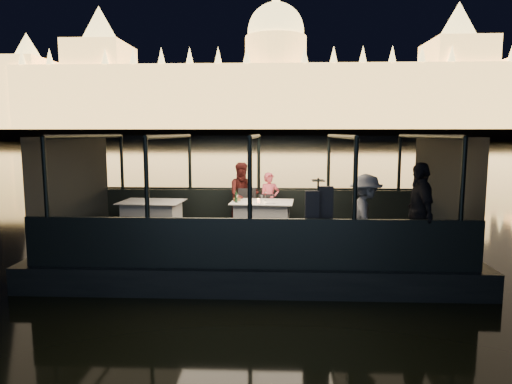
{
  "coord_description": "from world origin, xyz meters",
  "views": [
    {
      "loc": [
        0.45,
        -9.78,
        2.88
      ],
      "look_at": [
        0.0,
        0.4,
        1.55
      ],
      "focal_mm": 32.0,
      "sensor_mm": 36.0,
      "label": 1
    }
  ],
  "objects_px": {
    "coat_stand": "(318,216)",
    "passenger_dark": "(419,218)",
    "chair_port_left": "(246,211)",
    "wine_bottle": "(236,196)",
    "person_woman_coral": "(270,198)",
    "passenger_stripe": "(365,216)",
    "person_man_maroon": "(243,198)",
    "dining_table_aft": "(152,217)",
    "chair_port_right": "(266,211)",
    "dining_table_central": "(262,217)"
  },
  "relations": [
    {
      "from": "dining_table_aft",
      "to": "coat_stand",
      "type": "xyz_separation_m",
      "value": [
        3.69,
        -2.53,
        0.51
      ]
    },
    {
      "from": "dining_table_central",
      "to": "dining_table_aft",
      "type": "relative_size",
      "value": 1.0
    },
    {
      "from": "chair_port_left",
      "to": "wine_bottle",
      "type": "relative_size",
      "value": 3.33
    },
    {
      "from": "passenger_dark",
      "to": "wine_bottle",
      "type": "height_order",
      "value": "passenger_dark"
    },
    {
      "from": "chair_port_right",
      "to": "passenger_stripe",
      "type": "distance_m",
      "value": 3.32
    },
    {
      "from": "chair_port_right",
      "to": "chair_port_left",
      "type": "bearing_deg",
      "value": -177.11
    },
    {
      "from": "coat_stand",
      "to": "passenger_stripe",
      "type": "distance_m",
      "value": 0.98
    },
    {
      "from": "dining_table_aft",
      "to": "person_woman_coral",
      "type": "distance_m",
      "value": 2.92
    },
    {
      "from": "person_man_maroon",
      "to": "passenger_stripe",
      "type": "bearing_deg",
      "value": -65.65
    },
    {
      "from": "dining_table_aft",
      "to": "passenger_dark",
      "type": "distance_m",
      "value": 6.02
    },
    {
      "from": "dining_table_aft",
      "to": "dining_table_central",
      "type": "bearing_deg",
      "value": 1.46
    },
    {
      "from": "dining_table_aft",
      "to": "passenger_dark",
      "type": "height_order",
      "value": "passenger_dark"
    },
    {
      "from": "passenger_stripe",
      "to": "person_man_maroon",
      "type": "bearing_deg",
      "value": 38.48
    },
    {
      "from": "coat_stand",
      "to": "chair_port_right",
      "type": "bearing_deg",
      "value": 107.76
    },
    {
      "from": "dining_table_central",
      "to": "person_man_maroon",
      "type": "bearing_deg",
      "value": 124.95
    },
    {
      "from": "coat_stand",
      "to": "wine_bottle",
      "type": "height_order",
      "value": "coat_stand"
    },
    {
      "from": "person_woman_coral",
      "to": "wine_bottle",
      "type": "xyz_separation_m",
      "value": [
        -0.76,
        -0.89,
        0.17
      ]
    },
    {
      "from": "chair_port_left",
      "to": "coat_stand",
      "type": "relative_size",
      "value": 0.62
    },
    {
      "from": "coat_stand",
      "to": "person_man_maroon",
      "type": "relative_size",
      "value": 0.97
    },
    {
      "from": "chair_port_right",
      "to": "passenger_stripe",
      "type": "xyz_separation_m",
      "value": [
        1.89,
        -2.7,
        0.4
      ]
    },
    {
      "from": "dining_table_aft",
      "to": "passenger_stripe",
      "type": "relative_size",
      "value": 0.89
    },
    {
      "from": "person_man_maroon",
      "to": "passenger_stripe",
      "type": "distance_m",
      "value": 3.87
    },
    {
      "from": "dining_table_aft",
      "to": "wine_bottle",
      "type": "relative_size",
      "value": 4.91
    },
    {
      "from": "chair_port_left",
      "to": "passenger_stripe",
      "type": "bearing_deg",
      "value": -59.73
    },
    {
      "from": "dining_table_central",
      "to": "passenger_stripe",
      "type": "bearing_deg",
      "value": -48.6
    },
    {
      "from": "passenger_stripe",
      "to": "coat_stand",
      "type": "bearing_deg",
      "value": 109.62
    },
    {
      "from": "passenger_dark",
      "to": "dining_table_central",
      "type": "bearing_deg",
      "value": -129.89
    },
    {
      "from": "dining_table_central",
      "to": "chair_port_left",
      "type": "relative_size",
      "value": 1.47
    },
    {
      "from": "dining_table_central",
      "to": "chair_port_right",
      "type": "distance_m",
      "value": 0.46
    },
    {
      "from": "dining_table_central",
      "to": "person_woman_coral",
      "type": "height_order",
      "value": "person_woman_coral"
    },
    {
      "from": "coat_stand",
      "to": "passenger_dark",
      "type": "xyz_separation_m",
      "value": [
        1.86,
        0.23,
        -0.05
      ]
    },
    {
      "from": "dining_table_aft",
      "to": "passenger_dark",
      "type": "bearing_deg",
      "value": -22.54
    },
    {
      "from": "chair_port_left",
      "to": "coat_stand",
      "type": "height_order",
      "value": "coat_stand"
    },
    {
      "from": "chair_port_right",
      "to": "person_man_maroon",
      "type": "xyz_separation_m",
      "value": [
        -0.59,
        0.27,
        0.3
      ]
    },
    {
      "from": "chair_port_right",
      "to": "coat_stand",
      "type": "distance_m",
      "value": 3.23
    },
    {
      "from": "dining_table_aft",
      "to": "wine_bottle",
      "type": "distance_m",
      "value": 2.09
    },
    {
      "from": "chair_port_left",
      "to": "person_man_maroon",
      "type": "bearing_deg",
      "value": 98.64
    },
    {
      "from": "dining_table_central",
      "to": "chair_port_right",
      "type": "relative_size",
      "value": 1.71
    },
    {
      "from": "chair_port_right",
      "to": "passenger_dark",
      "type": "bearing_deg",
      "value": -41.97
    },
    {
      "from": "person_woman_coral",
      "to": "wine_bottle",
      "type": "distance_m",
      "value": 1.19
    },
    {
      "from": "person_woman_coral",
      "to": "passenger_stripe",
      "type": "height_order",
      "value": "passenger_stripe"
    },
    {
      "from": "coat_stand",
      "to": "wine_bottle",
      "type": "xyz_separation_m",
      "value": [
        -1.67,
        2.43,
        0.02
      ]
    },
    {
      "from": "coat_stand",
      "to": "wine_bottle",
      "type": "distance_m",
      "value": 2.94
    },
    {
      "from": "wine_bottle",
      "to": "person_man_maroon",
      "type": "bearing_deg",
      "value": 83.81
    },
    {
      "from": "person_man_maroon",
      "to": "wine_bottle",
      "type": "bearing_deg",
      "value": -111.78
    },
    {
      "from": "dining_table_central",
      "to": "wine_bottle",
      "type": "xyz_separation_m",
      "value": [
        -0.6,
        -0.17,
        0.53
      ]
    },
    {
      "from": "dining_table_aft",
      "to": "passenger_stripe",
      "type": "height_order",
      "value": "passenger_stripe"
    },
    {
      "from": "dining_table_aft",
      "to": "coat_stand",
      "type": "relative_size",
      "value": 0.91
    },
    {
      "from": "dining_table_central",
      "to": "person_man_maroon",
      "type": "xyz_separation_m",
      "value": [
        -0.5,
        0.72,
        0.36
      ]
    },
    {
      "from": "chair_port_left",
      "to": "wine_bottle",
      "type": "height_order",
      "value": "wine_bottle"
    }
  ]
}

